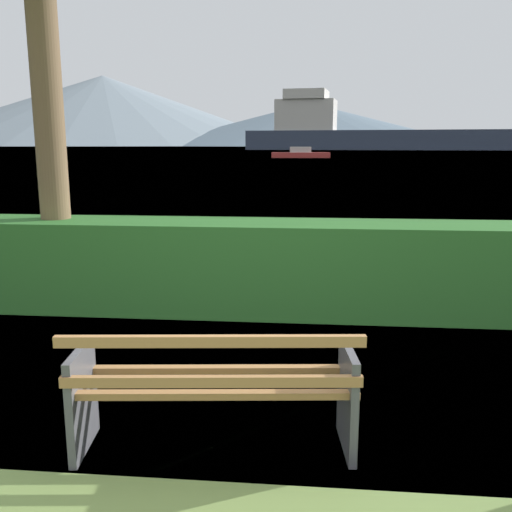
% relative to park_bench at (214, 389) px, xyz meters
% --- Properties ---
extents(ground_plane, '(1400.00, 1400.00, 0.00)m').
position_rel_park_bench_xyz_m(ground_plane, '(-0.01, 0.06, -0.43)').
color(ground_plane, olive).
extents(water_surface, '(620.00, 620.00, 0.00)m').
position_rel_park_bench_xyz_m(water_surface, '(-0.01, 309.67, -0.43)').
color(water_surface, slate).
rests_on(water_surface, ground_plane).
extents(park_bench, '(1.82, 0.74, 0.87)m').
position_rel_park_bench_xyz_m(park_bench, '(0.00, 0.00, 0.00)').
color(park_bench, '#A0703F').
rests_on(park_bench, ground_plane).
extents(hedge_row, '(10.38, 0.87, 1.06)m').
position_rel_park_bench_xyz_m(hedge_row, '(-0.01, 3.07, 0.10)').
color(hedge_row, '#2D6B28').
rests_on(hedge_row, ground_plane).
extents(cargo_ship_large, '(105.95, 29.27, 19.04)m').
position_rel_park_bench_xyz_m(cargo_ship_large, '(24.45, 181.38, 4.89)').
color(cargo_ship_large, '#2D384C').
rests_on(cargo_ship_large, water_surface).
extents(sailboat_mid, '(8.30, 3.17, 1.52)m').
position_rel_park_bench_xyz_m(sailboat_mid, '(-0.70, 76.55, 0.10)').
color(sailboat_mid, '#B2332D').
rests_on(sailboat_mid, water_surface).
extents(distant_hills, '(895.69, 427.21, 74.46)m').
position_rel_park_bench_xyz_m(distant_hills, '(-78.68, 589.46, 31.57)').
color(distant_hills, gray).
rests_on(distant_hills, ground_plane).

